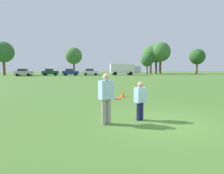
% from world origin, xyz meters
% --- Properties ---
extents(ground_plane, '(192.16, 192.16, 0.00)m').
position_xyz_m(ground_plane, '(0.00, 0.00, 0.00)').
color(ground_plane, '#47702D').
extents(player_thrower, '(0.58, 0.46, 1.83)m').
position_xyz_m(player_thrower, '(-2.05, 0.28, 1.03)').
color(player_thrower, gray).
rests_on(player_thrower, ground).
extents(player_defender, '(0.50, 0.41, 1.49)m').
position_xyz_m(player_defender, '(-0.68, 0.51, 0.84)').
color(player_defender, '#1E234C').
rests_on(player_defender, ground).
extents(frisbee, '(0.27, 0.27, 0.06)m').
position_xyz_m(frisbee, '(-1.59, 0.35, 0.90)').
color(frisbee, '#E54C33').
extents(traffic_cone, '(0.32, 0.32, 0.48)m').
position_xyz_m(traffic_cone, '(0.27, 6.43, 0.23)').
color(traffic_cone, '#D8590C').
rests_on(traffic_cone, ground).
extents(parked_car_near_left, '(4.33, 2.47, 1.82)m').
position_xyz_m(parked_car_near_left, '(-14.70, 44.78, 0.92)').
color(parked_car_near_left, '#B7AD99').
rests_on(parked_car_near_left, ground).
extents(parked_car_mid_left, '(4.33, 2.47, 1.82)m').
position_xyz_m(parked_car_mid_left, '(-8.55, 46.77, 0.92)').
color(parked_car_mid_left, '#0C4C2D').
rests_on(parked_car_mid_left, ground).
extents(parked_car_center, '(4.33, 2.47, 1.82)m').
position_xyz_m(parked_car_center, '(-3.29, 44.96, 0.92)').
color(parked_car_center, navy).
rests_on(parked_car_center, ground).
extents(parked_car_mid_right, '(4.33, 2.47, 1.82)m').
position_xyz_m(parked_car_mid_right, '(1.93, 44.71, 0.92)').
color(parked_car_mid_right, silver).
rests_on(parked_car_mid_right, ground).
extents(box_truck, '(8.66, 3.44, 3.18)m').
position_xyz_m(box_truck, '(11.77, 46.19, 1.75)').
color(box_truck, white).
rests_on(box_truck, ground).
extents(bystander_sideline_watcher, '(0.51, 0.40, 1.62)m').
position_xyz_m(bystander_sideline_watcher, '(16.40, 41.30, 0.92)').
color(bystander_sideline_watcher, gray).
rests_on(bystander_sideline_watcher, ground).
extents(tree_west_oak, '(5.60, 5.60, 9.10)m').
position_xyz_m(tree_west_oak, '(-20.91, 50.75, 6.26)').
color(tree_west_oak, brown).
rests_on(tree_west_oak, ground).
extents(tree_west_maple, '(5.10, 5.10, 8.30)m').
position_xyz_m(tree_west_maple, '(-2.20, 53.90, 5.71)').
color(tree_west_maple, brown).
rests_on(tree_west_maple, ground).
extents(tree_center_elm, '(3.98, 3.98, 6.47)m').
position_xyz_m(tree_center_elm, '(20.88, 51.50, 4.45)').
color(tree_center_elm, brown).
rests_on(tree_center_elm, ground).
extents(tree_east_birch, '(5.84, 5.84, 9.49)m').
position_xyz_m(tree_east_birch, '(23.31, 54.21, 6.53)').
color(tree_east_birch, brown).
rests_on(tree_east_birch, ground).
extents(tree_east_oak, '(6.31, 6.31, 10.25)m').
position_xyz_m(tree_east_oak, '(25.66, 55.01, 7.05)').
color(tree_east_oak, brown).
rests_on(tree_east_oak, ground).
extents(tree_far_east_pine, '(6.49, 6.49, 10.54)m').
position_xyz_m(tree_far_east_pine, '(25.92, 52.39, 7.25)').
color(tree_far_east_pine, brown).
rests_on(tree_far_east_pine, ground).
extents(tree_far_west_pine, '(5.15, 5.15, 8.37)m').
position_xyz_m(tree_far_west_pine, '(38.37, 50.56, 5.76)').
color(tree_far_west_pine, brown).
rests_on(tree_far_west_pine, ground).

